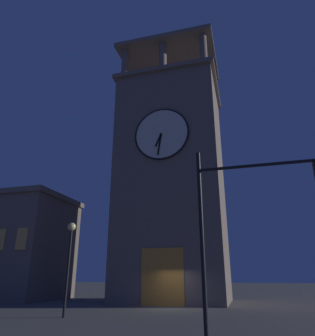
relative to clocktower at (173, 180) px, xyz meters
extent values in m
plane|color=#56544F|center=(-0.99, 5.62, -10.51)|extent=(200.00, 200.00, 0.00)
cube|color=#75665B|center=(0.00, -0.02, -0.60)|extent=(8.95, 7.93, 19.82)
cube|color=#75665B|center=(0.00, -0.02, 9.51)|extent=(9.55, 8.53, 0.40)
cylinder|color=#75665B|center=(-3.87, 3.34, 11.34)|extent=(0.70, 0.70, 3.26)
cylinder|color=#75665B|center=(0.00, 3.34, 11.34)|extent=(0.70, 0.70, 3.26)
cylinder|color=#75665B|center=(3.87, 3.34, 11.34)|extent=(0.70, 0.70, 3.26)
cylinder|color=#75665B|center=(-3.87, -3.39, 11.34)|extent=(0.70, 0.70, 3.26)
cylinder|color=#75665B|center=(0.00, -3.39, 11.34)|extent=(0.70, 0.70, 3.26)
cylinder|color=#75665B|center=(3.87, -3.39, 11.34)|extent=(0.70, 0.70, 3.26)
cube|color=#75665B|center=(0.00, -0.02, 13.17)|extent=(9.55, 8.53, 0.40)
cylinder|color=black|center=(0.00, -0.02, 14.51)|extent=(0.12, 0.12, 2.27)
cylinder|color=silver|center=(0.00, 4.00, 2.90)|extent=(4.60, 0.12, 4.60)
torus|color=black|center=(0.00, 4.02, 2.90)|extent=(4.76, 0.16, 4.76)
cube|color=black|center=(0.25, 4.10, 2.32)|extent=(0.61, 0.06, 1.21)
cube|color=black|center=(0.15, 4.10, 1.93)|extent=(0.42, 0.06, 1.95)
cube|color=orange|center=(0.00, 3.89, -8.51)|extent=(3.20, 0.24, 4.00)
cube|color=#E0B259|center=(11.92, 4.69, -5.55)|extent=(1.00, 0.12, 1.80)
cube|color=#E0B259|center=(14.11, 4.69, -5.55)|extent=(1.00, 0.12, 1.80)
cylinder|color=black|center=(-4.51, 15.45, -7.20)|extent=(0.16, 0.16, 6.61)
cylinder|color=black|center=(-6.60, 15.45, -4.63)|extent=(4.19, 0.12, 0.12)
cylinder|color=black|center=(3.19, 11.57, -8.33)|extent=(0.14, 0.14, 4.36)
sphere|color=#F9DB8C|center=(3.19, 11.57, -5.93)|extent=(0.44, 0.44, 0.44)
camera|label=1|loc=(-6.00, 26.85, -8.57)|focal=32.94mm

